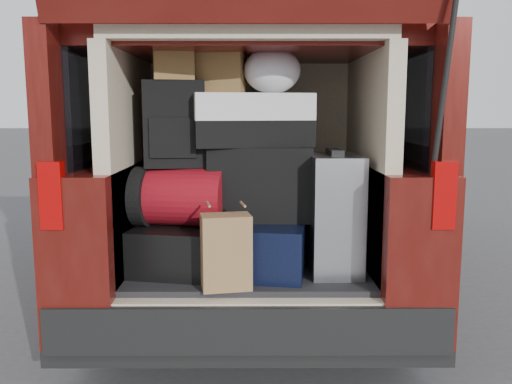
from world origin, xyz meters
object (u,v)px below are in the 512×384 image
navy_hardshell (260,244)px  kraft_bag (226,252)px  black_soft_case (261,182)px  red_duffel (181,196)px  silver_roller (333,214)px  black_hardshell (184,245)px  twotone_duffel (251,120)px  backpack (175,124)px

navy_hardshell → kraft_bag: bearing=-107.1°
black_soft_case → red_duffel: bearing=-168.7°
navy_hardshell → red_duffel: size_ratio=1.29×
kraft_bag → black_soft_case: bearing=55.8°
black_soft_case → navy_hardshell: bearing=-93.1°
kraft_bag → silver_roller: bearing=16.4°
black_hardshell → navy_hardshell: size_ratio=1.00×
navy_hardshell → red_duffel: 0.49m
silver_roller → twotone_duffel: size_ratio=1.00×
black_hardshell → kraft_bag: (0.25, -0.37, 0.06)m
navy_hardshell → black_hardshell: bearing=-176.2°
black_hardshell → red_duffel: 0.28m
black_hardshell → black_soft_case: black_soft_case is taller
black_hardshell → navy_hardshell: (0.41, -0.04, 0.01)m
backpack → kraft_bag: bearing=-57.6°
silver_roller → black_soft_case: 0.42m
black_hardshell → twotone_duffel: 0.76m
backpack → twotone_duffel: (0.40, 0.04, 0.02)m
red_duffel → black_soft_case: black_soft_case is taller
black_hardshell → black_soft_case: (0.41, 0.02, 0.34)m
black_soft_case → backpack: bearing=-174.6°
black_hardshell → silver_roller: size_ratio=0.98×
black_hardshell → kraft_bag: kraft_bag is taller
kraft_bag → black_soft_case: (0.17, 0.39, 0.28)m
navy_hardshell → black_soft_case: 0.33m
kraft_bag → twotone_duffel: 0.74m
black_hardshell → kraft_bag: size_ratio=1.68×
twotone_duffel → red_duffel: bearing=-178.5°
twotone_duffel → black_hardshell: bearing=174.3°
silver_roller → kraft_bag: size_ratio=1.72×
red_duffel → backpack: 0.38m
navy_hardshell → silver_roller: silver_roller is taller
kraft_bag → black_hardshell: bearing=113.0°
kraft_bag → red_duffel: red_duffel is taller
navy_hardshell → red_duffel: red_duffel is taller
navy_hardshell → twotone_duffel: bearing=130.9°
black_soft_case → kraft_bag: bearing=-111.4°
black_hardshell → navy_hardshell: navy_hardshell is taller
silver_roller → red_duffel: silver_roller is taller
silver_roller → backpack: (-0.83, 0.08, 0.46)m
black_hardshell → backpack: 0.65m
black_hardshell → kraft_bag: bearing=-45.5°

